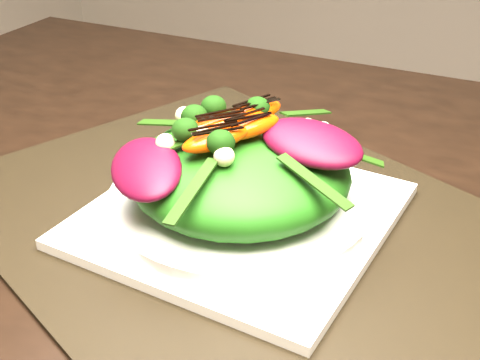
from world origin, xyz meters
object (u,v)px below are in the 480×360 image
at_px(plate_base, 240,215).
at_px(lettuce_mound, 240,172).
at_px(orange_segment, 241,124).
at_px(salad_bowl, 240,202).
at_px(dining_table, 391,248).
at_px(placemat, 240,221).

height_order(plate_base, lettuce_mound, lettuce_mound).
xyz_separation_m(lettuce_mound, orange_segment, (-0.01, 0.01, 0.04)).
bearing_deg(plate_base, salad_bowl, 180.00).
height_order(lettuce_mound, orange_segment, orange_segment).
xyz_separation_m(dining_table, orange_segment, (-0.14, -0.04, 0.12)).
height_order(plate_base, orange_segment, orange_segment).
bearing_deg(salad_bowl, orange_segment, 112.40).
distance_m(dining_table, plate_base, 0.15).
height_order(placemat, salad_bowl, salad_bowl).
bearing_deg(lettuce_mound, dining_table, 19.88).
height_order(dining_table, placemat, dining_table).
xyz_separation_m(dining_table, plate_base, (-0.14, -0.05, 0.03)).
relative_size(dining_table, placemat, 2.84).
relative_size(dining_table, salad_bowl, 6.29).
relative_size(dining_table, lettuce_mound, 7.64).
distance_m(placemat, orange_segment, 0.10).
bearing_deg(placemat, lettuce_mound, -14.04).
xyz_separation_m(placemat, salad_bowl, (0.00, 0.00, 0.02)).
relative_size(plate_base, salad_bowl, 1.07).
relative_size(dining_table, orange_segment, 24.93).
xyz_separation_m(plate_base, salad_bowl, (-0.00, 0.00, 0.01)).
bearing_deg(dining_table, salad_bowl, -160.12).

